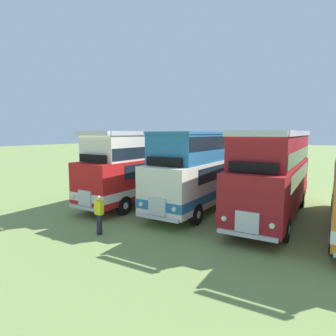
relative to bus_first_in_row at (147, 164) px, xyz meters
The scene contains 4 objects.
bus_first_in_row is the anchor object (origin of this frame).
bus_second_in_row 4.02m from the bus_first_in_row, ahead, with size 2.66×10.39×4.49m.
bus_third_in_row 7.99m from the bus_first_in_row, ahead, with size 2.75×9.99×4.52m.
marshal_person 7.05m from the bus_first_in_row, 72.24° to the right, with size 0.36×0.24×1.73m.
Camera 1 is at (-5.00, -15.59, 4.43)m, focal length 30.75 mm.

